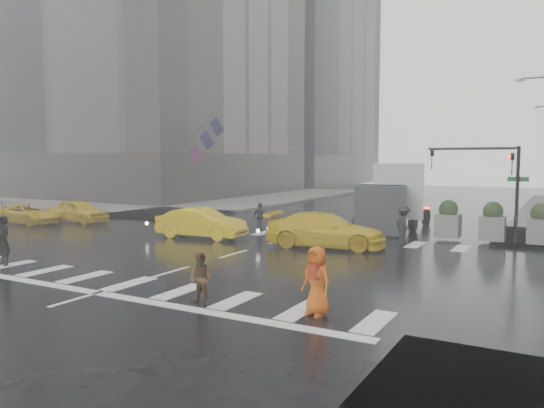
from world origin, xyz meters
The scene contains 20 objects.
ground centered at (0.00, 0.00, 0.00)m, with size 120.00×120.00×0.00m, color black.
sidewalk_nw centered at (-19.50, 17.50, 0.07)m, with size 35.00×35.00×0.15m, color slate.
building_nw centered at (-29.00, 27.00, 17.25)m, with size 26.05×26.05×38.00m.
building_nw_far centered at (-29.00, 56.00, 20.19)m, with size 26.05×26.05×44.00m.
road_markings centered at (0.00, 0.00, 0.01)m, with size 18.00×48.00×0.01m, color silver, non-canonical shape.
traffic_signal_pole centered at (9.01, 8.01, 3.22)m, with size 4.45×0.42×4.50m.
planter_west centered at (7.00, 8.20, 0.98)m, with size 1.10×1.10×1.80m.
planter_mid centered at (9.00, 8.20, 0.98)m, with size 1.10×1.10×1.80m.
planter_east centered at (11.00, 8.20, 0.98)m, with size 1.10×1.10×1.80m.
flag_cluster centered at (-15.08, 18.50, 5.64)m, with size 2.87×3.06×4.69m.
pedestrian_black centered at (-6.13, -6.11, 1.57)m, with size 1.04×1.06×2.43m.
pedestrian_brown centered at (3.37, -6.77, 0.71)m, with size 0.69×0.54×1.42m, color #4D351B.
pedestrian_orange centered at (6.52, -6.14, 0.88)m, with size 0.99×0.79×1.76m.
pedestrian_far_a centered at (-2.79, 6.90, 0.75)m, with size 0.88×0.54×1.50m, color black.
pedestrian_far_b centered at (5.43, 5.92, 0.90)m, with size 1.17×0.64×1.80m, color black.
taxi_front centered at (-14.27, 4.40, 0.70)m, with size 1.66×4.12×1.40m, color yellow.
taxi_mid centered at (-3.83, 2.93, 0.74)m, with size 1.57×4.50×1.48m, color yellow.
taxi_rear centered at (2.65, 3.38, 0.77)m, with size 2.16×4.69×1.54m, color yellow.
taxi_far centered at (-16.38, 2.41, 0.61)m, with size 2.04×3.92×1.23m, color yellow.
box_truck centered at (3.68, 10.53, 1.95)m, with size 2.59×6.89×3.66m.
Camera 1 is at (11.91, -18.16, 3.96)m, focal length 35.00 mm.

